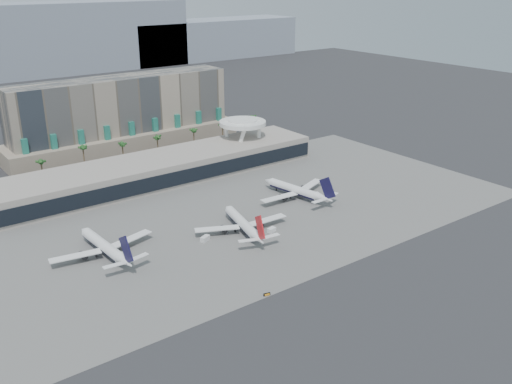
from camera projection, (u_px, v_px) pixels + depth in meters
ground at (306, 263)px, 205.90m from camera, size 900.00×900.00×0.00m
apron_pad at (222, 215)px, 246.95m from camera, size 260.00×130.00×0.06m
mountain_ridge at (12, 46)px, 561.67m from camera, size 680.00×60.00×70.00m
hotel at (123, 120)px, 335.67m from camera, size 140.00×30.00×42.00m
terminal at (161, 168)px, 285.56m from camera, size 170.00×32.50×14.50m
saucer_structure at (243, 126)px, 316.63m from camera, size 26.00×26.00×21.89m
palm_row at (142, 142)px, 314.30m from camera, size 157.80×2.80×13.10m
airliner_left at (105, 246)px, 210.25m from camera, size 40.76×42.02×14.50m
airliner_centre at (243, 223)px, 229.54m from camera, size 38.81×40.31×14.14m
airliner_right at (296, 190)px, 264.44m from camera, size 40.50×42.00×14.57m
service_vehicle_a at (205, 239)px, 222.39m from camera, size 4.59×3.48×2.02m
service_vehicle_b at (272, 230)px, 230.06m from camera, size 3.92×2.83×1.82m
taxiway_sign at (267, 294)px, 184.72m from camera, size 2.37×0.94×1.08m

